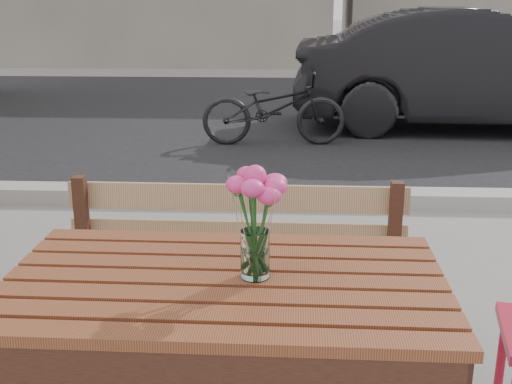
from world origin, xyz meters
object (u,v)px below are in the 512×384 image
main_table (225,318)px  main_vase (255,209)px  bicycle (274,108)px  parked_car (477,70)px

main_table → main_vase: main_vase is taller
main_vase → bicycle: size_ratio=0.22×
main_vase → parked_car: size_ratio=0.08×
parked_car → main_table: bearing=161.1°
main_vase → bicycle: (-0.07, 5.22, -0.60)m
bicycle → main_vase: bearing=177.5°
main_vase → main_table: bearing=-173.1°
main_table → main_vase: 0.35m
main_vase → parked_car: 6.64m
main_vase → bicycle: 5.25m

